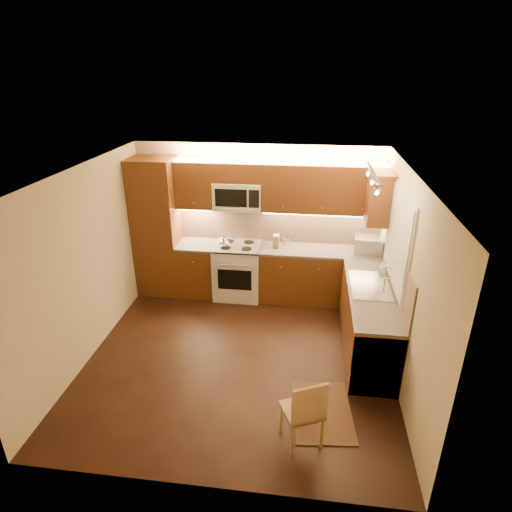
# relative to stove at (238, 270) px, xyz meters

# --- Properties ---
(floor) EXTENTS (4.00, 4.00, 0.01)m
(floor) POSITION_rel_stove_xyz_m (0.30, -1.68, -0.46)
(floor) COLOR black
(floor) RESTS_ON ground
(ceiling) EXTENTS (4.00, 4.00, 0.01)m
(ceiling) POSITION_rel_stove_xyz_m (0.30, -1.68, 2.04)
(ceiling) COLOR beige
(ceiling) RESTS_ON ground
(wall_back) EXTENTS (4.00, 0.01, 2.50)m
(wall_back) POSITION_rel_stove_xyz_m (0.30, 0.32, 0.79)
(wall_back) COLOR #C3B68E
(wall_back) RESTS_ON ground
(wall_front) EXTENTS (4.00, 0.01, 2.50)m
(wall_front) POSITION_rel_stove_xyz_m (0.30, -3.67, 0.79)
(wall_front) COLOR #C3B68E
(wall_front) RESTS_ON ground
(wall_left) EXTENTS (0.01, 4.00, 2.50)m
(wall_left) POSITION_rel_stove_xyz_m (-1.70, -1.68, 0.79)
(wall_left) COLOR #C3B68E
(wall_left) RESTS_ON ground
(wall_right) EXTENTS (0.01, 4.00, 2.50)m
(wall_right) POSITION_rel_stove_xyz_m (2.30, -1.68, 0.79)
(wall_right) COLOR #C3B68E
(wall_right) RESTS_ON ground
(pantry) EXTENTS (0.70, 0.60, 2.30)m
(pantry) POSITION_rel_stove_xyz_m (-1.35, 0.02, 0.69)
(pantry) COLOR #49200F
(pantry) RESTS_ON floor
(base_cab_back_left) EXTENTS (0.62, 0.60, 0.86)m
(base_cab_back_left) POSITION_rel_stove_xyz_m (-0.69, 0.02, -0.03)
(base_cab_back_left) COLOR #49200F
(base_cab_back_left) RESTS_ON floor
(counter_back_left) EXTENTS (0.62, 0.60, 0.04)m
(counter_back_left) POSITION_rel_stove_xyz_m (-0.69, 0.02, 0.42)
(counter_back_left) COLOR #363331
(counter_back_left) RESTS_ON base_cab_back_left
(base_cab_back_right) EXTENTS (1.92, 0.60, 0.86)m
(base_cab_back_right) POSITION_rel_stove_xyz_m (1.34, 0.02, -0.03)
(base_cab_back_right) COLOR #49200F
(base_cab_back_right) RESTS_ON floor
(counter_back_right) EXTENTS (1.92, 0.60, 0.04)m
(counter_back_right) POSITION_rel_stove_xyz_m (1.34, 0.02, 0.42)
(counter_back_right) COLOR #363331
(counter_back_right) RESTS_ON base_cab_back_right
(base_cab_right) EXTENTS (0.60, 2.00, 0.86)m
(base_cab_right) POSITION_rel_stove_xyz_m (2.00, -1.28, -0.03)
(base_cab_right) COLOR #49200F
(base_cab_right) RESTS_ON floor
(counter_right) EXTENTS (0.60, 2.00, 0.04)m
(counter_right) POSITION_rel_stove_xyz_m (2.00, -1.28, 0.42)
(counter_right) COLOR #363331
(counter_right) RESTS_ON base_cab_right
(dishwasher) EXTENTS (0.58, 0.60, 0.84)m
(dishwasher) POSITION_rel_stove_xyz_m (2.00, -1.98, -0.03)
(dishwasher) COLOR silver
(dishwasher) RESTS_ON floor
(backsplash_back) EXTENTS (3.30, 0.02, 0.60)m
(backsplash_back) POSITION_rel_stove_xyz_m (0.65, 0.31, 0.74)
(backsplash_back) COLOR tan
(backsplash_back) RESTS_ON wall_back
(backsplash_right) EXTENTS (0.02, 2.00, 0.60)m
(backsplash_right) POSITION_rel_stove_xyz_m (2.29, -1.28, 0.74)
(backsplash_right) COLOR tan
(backsplash_right) RESTS_ON wall_right
(upper_cab_back_left) EXTENTS (0.62, 0.35, 0.75)m
(upper_cab_back_left) POSITION_rel_stove_xyz_m (-0.69, 0.15, 1.42)
(upper_cab_back_left) COLOR #49200F
(upper_cab_back_left) RESTS_ON wall_back
(upper_cab_back_right) EXTENTS (1.92, 0.35, 0.75)m
(upper_cab_back_right) POSITION_rel_stove_xyz_m (1.34, 0.15, 1.42)
(upper_cab_back_right) COLOR #49200F
(upper_cab_back_right) RESTS_ON wall_back
(upper_cab_bridge) EXTENTS (0.76, 0.35, 0.31)m
(upper_cab_bridge) POSITION_rel_stove_xyz_m (0.00, 0.15, 1.63)
(upper_cab_bridge) COLOR #49200F
(upper_cab_bridge) RESTS_ON wall_back
(upper_cab_right_corner) EXTENTS (0.35, 0.50, 0.75)m
(upper_cab_right_corner) POSITION_rel_stove_xyz_m (2.12, -0.28, 1.42)
(upper_cab_right_corner) COLOR #49200F
(upper_cab_right_corner) RESTS_ON wall_right
(stove) EXTENTS (0.76, 0.65, 0.92)m
(stove) POSITION_rel_stove_xyz_m (0.00, 0.00, 0.00)
(stove) COLOR silver
(stove) RESTS_ON floor
(microwave) EXTENTS (0.76, 0.38, 0.44)m
(microwave) POSITION_rel_stove_xyz_m (0.00, 0.14, 1.26)
(microwave) COLOR silver
(microwave) RESTS_ON wall_back
(window_frame) EXTENTS (0.03, 1.44, 1.24)m
(window_frame) POSITION_rel_stove_xyz_m (2.29, -1.12, 1.14)
(window_frame) COLOR silver
(window_frame) RESTS_ON wall_right
(window_blinds) EXTENTS (0.02, 1.36, 1.16)m
(window_blinds) POSITION_rel_stove_xyz_m (2.27, -1.12, 1.14)
(window_blinds) COLOR silver
(window_blinds) RESTS_ON wall_right
(sink) EXTENTS (0.52, 0.86, 0.15)m
(sink) POSITION_rel_stove_xyz_m (2.00, -1.12, 0.52)
(sink) COLOR silver
(sink) RESTS_ON counter_right
(faucet) EXTENTS (0.20, 0.04, 0.30)m
(faucet) POSITION_rel_stove_xyz_m (2.18, -1.12, 0.59)
(faucet) COLOR silver
(faucet) RESTS_ON counter_right
(track_light_bar) EXTENTS (0.04, 1.20, 0.03)m
(track_light_bar) POSITION_rel_stove_xyz_m (1.85, -1.27, 2.00)
(track_light_bar) COLOR silver
(track_light_bar) RESTS_ON ceiling
(kettle) EXTENTS (0.17, 0.17, 0.20)m
(kettle) POSITION_rel_stove_xyz_m (-0.20, -0.11, 0.56)
(kettle) COLOR silver
(kettle) RESTS_ON stove
(toaster_oven) EXTENTS (0.46, 0.37, 0.26)m
(toaster_oven) POSITION_rel_stove_xyz_m (2.08, 0.01, 0.57)
(toaster_oven) COLOR silver
(toaster_oven) RESTS_ON counter_back_right
(knife_block) EXTENTS (0.09, 0.15, 0.20)m
(knife_block) POSITION_rel_stove_xyz_m (0.63, 0.06, 0.54)
(knife_block) COLOR #996745
(knife_block) RESTS_ON counter_back_right
(spice_jar_a) EXTENTS (0.05, 0.05, 0.09)m
(spice_jar_a) POSITION_rel_stove_xyz_m (0.81, 0.24, 0.49)
(spice_jar_a) COLOR silver
(spice_jar_a) RESTS_ON counter_back_right
(spice_jar_b) EXTENTS (0.06, 0.06, 0.10)m
(spice_jar_b) POSITION_rel_stove_xyz_m (0.72, 0.26, 0.49)
(spice_jar_b) COLOR brown
(spice_jar_b) RESTS_ON counter_back_right
(spice_jar_c) EXTENTS (0.04, 0.04, 0.09)m
(spice_jar_c) POSITION_rel_stove_xyz_m (0.44, 0.13, 0.48)
(spice_jar_c) COLOR silver
(spice_jar_c) RESTS_ON counter_back_right
(spice_jar_d) EXTENTS (0.05, 0.05, 0.10)m
(spice_jar_d) POSITION_rel_stove_xyz_m (0.76, 0.16, 0.49)
(spice_jar_d) COLOR #AF7334
(spice_jar_d) RESTS_ON counter_back_right
(soap_bottle) EXTENTS (0.09, 0.09, 0.17)m
(soap_bottle) POSITION_rel_stove_xyz_m (2.21, -0.71, 0.52)
(soap_bottle) COLOR silver
(soap_bottle) RESTS_ON counter_right
(rug) EXTENTS (0.74, 1.03, 0.01)m
(rug) POSITION_rel_stove_xyz_m (1.40, -2.58, -0.45)
(rug) COLOR black
(rug) RESTS_ON floor
(dining_chair) EXTENTS (0.49, 0.49, 0.84)m
(dining_chair) POSITION_rel_stove_xyz_m (1.16, -3.01, -0.04)
(dining_chair) COLOR #996745
(dining_chair) RESTS_ON floor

